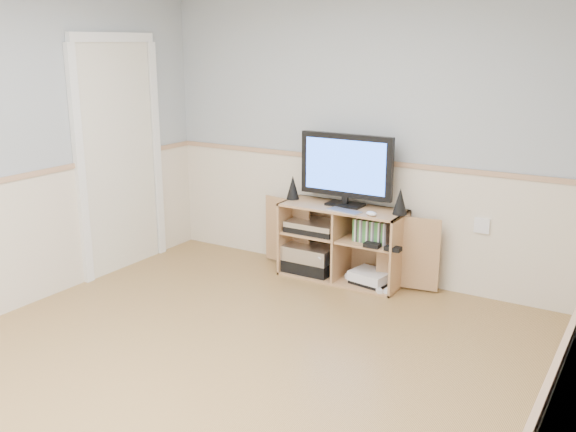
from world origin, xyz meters
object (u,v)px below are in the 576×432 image
at_px(media_cabinet, 344,241).
at_px(keyboard, 344,211).
at_px(monitor, 346,167).
at_px(game_consoles, 370,277).

bearing_deg(media_cabinet, keyboard, -65.49).
bearing_deg(monitor, media_cabinet, 90.00).
distance_m(media_cabinet, keyboard, 0.39).
distance_m(monitor, keyboard, 0.39).
relative_size(media_cabinet, keyboard, 5.78).
relative_size(media_cabinet, game_consoles, 3.65).
distance_m(media_cabinet, game_consoles, 0.39).
xyz_separation_m(media_cabinet, monitor, (-0.00, -0.00, 0.65)).
bearing_deg(monitor, game_consoles, -12.33).
xyz_separation_m(monitor, keyboard, (0.09, -0.19, -0.33)).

